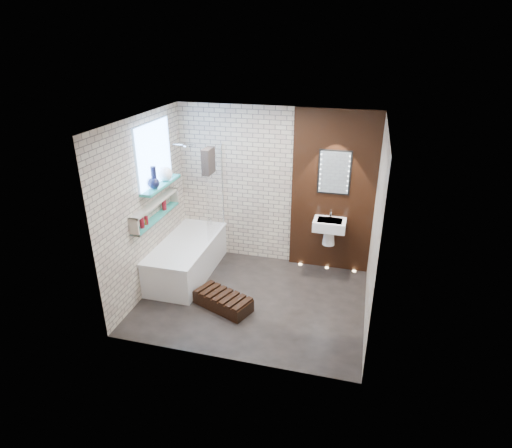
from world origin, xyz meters
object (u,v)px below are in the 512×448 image
(bath_screen, at_px, (215,192))
(walnut_step, at_px, (223,301))
(bathtub, at_px, (187,257))
(washbasin, at_px, (329,228))
(led_mirror, at_px, (334,172))

(bath_screen, bearing_deg, walnut_step, -67.16)
(bathtub, xyz_separation_m, bath_screen, (0.35, 0.44, 0.99))
(washbasin, height_order, walnut_step, washbasin)
(washbasin, relative_size, led_mirror, 0.83)
(bath_screen, height_order, walnut_step, bath_screen)
(washbasin, relative_size, walnut_step, 0.69)
(bathtub, bearing_deg, bath_screen, 51.10)
(bathtub, relative_size, bath_screen, 1.24)
(bath_screen, xyz_separation_m, led_mirror, (1.82, 0.34, 0.37))
(bath_screen, bearing_deg, washbasin, 5.78)
(led_mirror, bearing_deg, bathtub, -160.22)
(bathtub, distance_m, led_mirror, 2.68)
(led_mirror, distance_m, walnut_step, 2.55)
(bath_screen, relative_size, led_mirror, 2.00)
(bath_screen, bearing_deg, bathtub, -128.90)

